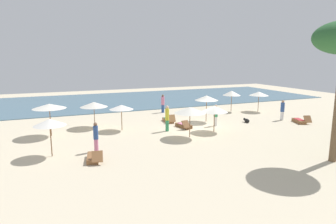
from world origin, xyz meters
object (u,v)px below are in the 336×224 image
(lounger_3, at_px, (93,158))
(lounger_2, at_px, (184,126))
(person_0, at_px, (282,110))
(umbrella_6, at_px, (121,107))
(umbrella_7, at_px, (190,110))
(person_4, at_px, (167,118))
(lounger_1, at_px, (300,121))
(umbrella_3, at_px, (94,104))
(person_1, at_px, (96,137))
(umbrella_0, at_px, (215,109))
(lounger_0, at_px, (168,120))
(dog, at_px, (246,120))
(person_2, at_px, (216,115))
(umbrella_8, at_px, (49,106))
(umbrella_4, at_px, (259,94))
(umbrella_2, at_px, (50,122))
(umbrella_1, at_px, (207,98))
(person_3, at_px, (163,103))
(umbrella_5, at_px, (232,93))

(lounger_3, bearing_deg, lounger_2, 32.16)
(person_0, bearing_deg, umbrella_6, 172.17)
(umbrella_7, height_order, person_4, umbrella_7)
(lounger_1, bearing_deg, umbrella_7, -177.55)
(umbrella_3, height_order, person_1, umbrella_3)
(umbrella_0, distance_m, lounger_0, 4.96)
(umbrella_3, height_order, dog, umbrella_3)
(person_2, bearing_deg, umbrella_8, 171.54)
(person_2, bearing_deg, umbrella_0, -125.16)
(umbrella_0, height_order, lounger_0, umbrella_0)
(lounger_1, bearing_deg, umbrella_4, 87.33)
(umbrella_2, distance_m, umbrella_3, 6.94)
(lounger_3, bearing_deg, umbrella_8, 107.29)
(umbrella_6, xyz_separation_m, lounger_3, (-3.06, -6.02, -1.61))
(umbrella_1, height_order, dog, umbrella_1)
(umbrella_2, height_order, umbrella_6, umbrella_2)
(lounger_2, xyz_separation_m, person_4, (-1.62, -0.46, 0.84))
(umbrella_3, relative_size, person_3, 1.17)
(lounger_1, bearing_deg, lounger_0, 155.59)
(lounger_2, relative_size, lounger_3, 0.99)
(lounger_1, xyz_separation_m, person_0, (-0.59, 1.45, 0.72))
(umbrella_3, distance_m, lounger_0, 6.38)
(person_2, distance_m, dog, 3.21)
(dog, bearing_deg, umbrella_5, 69.87)
(umbrella_5, height_order, lounger_2, umbrella_5)
(lounger_1, distance_m, dog, 4.49)
(umbrella_2, distance_m, person_0, 19.24)
(umbrella_1, bearing_deg, umbrella_7, -132.06)
(umbrella_0, xyz_separation_m, umbrella_5, (5.97, 6.43, 0.17))
(person_2, bearing_deg, umbrella_2, -167.22)
(umbrella_5, relative_size, umbrella_6, 1.09)
(umbrella_5, relative_size, umbrella_8, 0.93)
(umbrella_8, distance_m, dog, 15.73)
(lounger_1, distance_m, lounger_3, 17.80)
(umbrella_2, xyz_separation_m, umbrella_3, (3.33, 6.09, -0.12))
(person_0, bearing_deg, umbrella_0, -171.53)
(umbrella_6, height_order, person_3, umbrella_6)
(person_4, bearing_deg, umbrella_1, 22.23)
(umbrella_0, xyz_separation_m, umbrella_1, (1.21, 3.26, 0.34))
(umbrella_3, relative_size, lounger_1, 1.20)
(umbrella_0, distance_m, lounger_1, 8.41)
(lounger_3, bearing_deg, umbrella_0, 17.57)
(person_3, bearing_deg, umbrella_2, -137.16)
(umbrella_3, distance_m, lounger_1, 17.17)
(umbrella_2, distance_m, lounger_2, 10.47)
(person_0, relative_size, person_3, 0.97)
(person_3, bearing_deg, umbrella_8, -153.75)
(umbrella_7, xyz_separation_m, lounger_0, (0.52, 5.07, -1.76))
(lounger_1, relative_size, person_3, 0.97)
(umbrella_5, xyz_separation_m, person_2, (-4.91, -4.92, -1.01))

